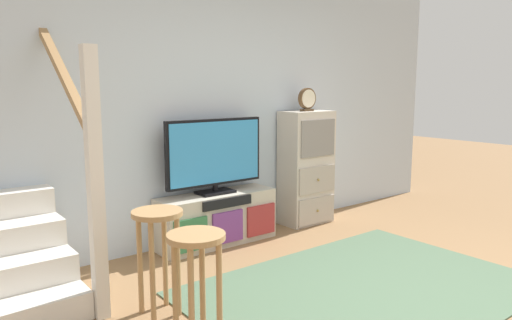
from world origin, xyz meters
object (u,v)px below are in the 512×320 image
object	(u,v)px
media_console	(217,219)
side_cabinet	(306,168)
bar_stool_far	(158,238)
desk_clock	(307,100)
television	(215,154)
bar_stool_near	(197,264)

from	to	relation	value
media_console	side_cabinet	distance (m)	1.26
side_cabinet	bar_stool_far	world-z (taller)	side_cabinet
side_cabinet	desk_clock	distance (m)	0.76
media_console	bar_stool_far	distance (m)	1.52
television	bar_stool_near	bearing A→B (deg)	-126.28
media_console	bar_stool_near	size ratio (longest dim) A/B	1.71
television	desk_clock	size ratio (longest dim) A/B	4.15
side_cabinet	bar_stool_far	bearing A→B (deg)	-156.68
media_console	television	bearing A→B (deg)	90.00
bar_stool_near	side_cabinet	bearing A→B (deg)	33.27
media_console	bar_stool_near	xyz separation A→B (m)	(-1.14, -1.53, 0.27)
desk_clock	bar_stool_near	world-z (taller)	desk_clock
bar_stool_far	side_cabinet	bearing A→B (deg)	23.32
television	bar_stool_near	size ratio (longest dim) A/B	1.48
bar_stool_far	bar_stool_near	bearing A→B (deg)	-92.40
television	desk_clock	xyz separation A→B (m)	(1.19, -0.03, 0.50)
television	side_cabinet	bearing A→B (deg)	-0.65
side_cabinet	bar_stool_near	world-z (taller)	side_cabinet
bar_stool_near	bar_stool_far	size ratio (longest dim) A/B	0.97
media_console	bar_stool_near	world-z (taller)	bar_stool_near
media_console	bar_stool_far	size ratio (longest dim) A/B	1.66
side_cabinet	bar_stool_near	bearing A→B (deg)	-146.73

